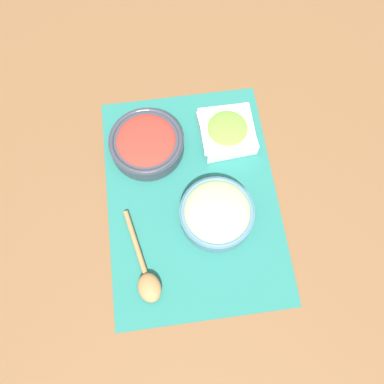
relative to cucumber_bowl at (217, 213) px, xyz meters
name	(u,v)px	position (x,y,z in m)	size (l,w,h in m)	color
ground_plane	(192,197)	(-0.06, -0.05, -0.04)	(3.00, 3.00, 0.00)	brown
placemat	(192,196)	(-0.06, -0.05, -0.04)	(0.58, 0.41, 0.00)	#236B60
cucumber_bowl	(217,213)	(0.00, 0.00, 0.00)	(0.17, 0.17, 0.07)	slate
lettuce_bowl	(227,131)	(-0.21, 0.06, -0.01)	(0.14, 0.14, 0.05)	white
tomato_bowl	(147,143)	(-0.20, -0.14, 0.00)	(0.18, 0.18, 0.05)	#333842
wooden_spoon	(147,278)	(0.12, -0.18, -0.02)	(0.22, 0.08, 0.03)	#9E7042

